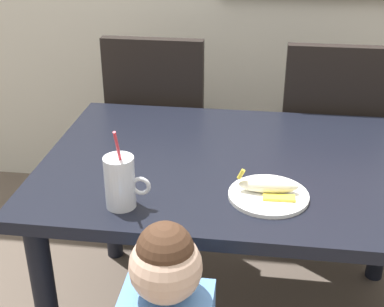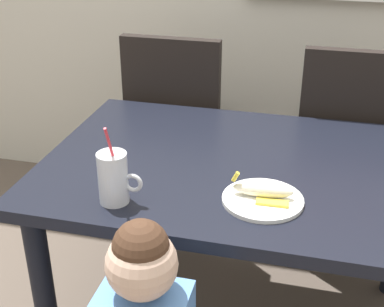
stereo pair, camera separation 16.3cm
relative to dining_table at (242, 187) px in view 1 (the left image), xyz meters
name	(u,v)px [view 1 (the left image)]	position (x,y,z in m)	size (l,w,h in m)	color
dining_table	(242,187)	(0.00, 0.00, 0.00)	(1.30, 0.88, 0.70)	black
dining_chair_left	(160,123)	(-0.40, 0.64, -0.06)	(0.44, 0.44, 0.96)	black
dining_chair_right	(328,133)	(0.34, 0.63, -0.06)	(0.44, 0.44, 0.96)	black
milk_cup	(121,185)	(-0.32, -0.32, 0.16)	(0.13, 0.09, 0.25)	silver
snack_plate	(268,195)	(0.08, -0.22, 0.10)	(0.23, 0.23, 0.01)	white
peeled_banana	(269,186)	(0.08, -0.21, 0.13)	(0.17, 0.11, 0.07)	#F4EAC6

